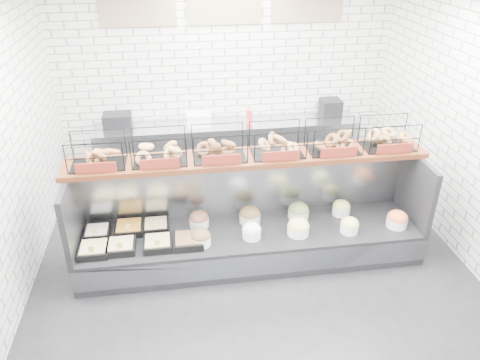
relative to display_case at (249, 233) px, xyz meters
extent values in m
plane|color=black|center=(0.02, -0.34, -0.33)|extent=(5.50, 5.50, 0.00)
cube|color=white|center=(0.02, 2.41, 1.17)|extent=(5.00, 0.02, 3.00)
cube|color=tan|center=(-1.18, 2.38, 2.17)|extent=(1.05, 0.03, 0.42)
cube|color=tan|center=(0.02, 2.38, 2.17)|extent=(1.05, 0.03, 0.42)
cube|color=tan|center=(1.22, 2.38, 2.17)|extent=(1.05, 0.03, 0.42)
cube|color=black|center=(0.02, -0.04, -0.13)|extent=(4.00, 0.90, 0.40)
cube|color=#93969B|center=(0.02, -0.48, -0.11)|extent=(4.00, 0.03, 0.28)
cube|color=#93969B|center=(0.02, 0.37, 0.47)|extent=(4.00, 0.08, 0.80)
cube|color=black|center=(-1.95, -0.04, 0.47)|extent=(0.06, 0.90, 0.80)
cube|color=black|center=(1.99, -0.04, 0.47)|extent=(0.06, 0.90, 0.80)
cube|color=black|center=(-1.75, -0.24, 0.11)|extent=(0.32, 0.32, 0.08)
cube|color=#CEBE7E|center=(-1.75, -0.24, 0.14)|extent=(0.27, 0.27, 0.04)
cube|color=#E4BE4F|center=(-1.75, -0.35, 0.20)|extent=(0.06, 0.01, 0.08)
cube|color=black|center=(-1.75, 0.09, 0.11)|extent=(0.28, 0.28, 0.08)
cube|color=silver|center=(-1.75, 0.09, 0.14)|extent=(0.24, 0.24, 0.04)
cube|color=#E4BE4F|center=(-1.75, -0.01, 0.20)|extent=(0.06, 0.01, 0.08)
cube|color=black|center=(-1.45, -0.22, 0.11)|extent=(0.31, 0.31, 0.08)
cube|color=#D0B880|center=(-1.45, -0.22, 0.14)|extent=(0.26, 0.26, 0.04)
cube|color=#E4BE4F|center=(-1.45, -0.33, 0.20)|extent=(0.06, 0.01, 0.08)
cube|color=black|center=(-1.39, 0.13, 0.11)|extent=(0.32, 0.32, 0.08)
cube|color=orange|center=(-1.39, 0.13, 0.14)|extent=(0.27, 0.27, 0.04)
cube|color=#E4BE4F|center=(-1.39, 0.02, 0.20)|extent=(0.06, 0.01, 0.08)
cube|color=black|center=(-1.06, -0.22, 0.11)|extent=(0.31, 0.31, 0.08)
cube|color=tan|center=(-1.06, -0.22, 0.14)|extent=(0.27, 0.27, 0.04)
cube|color=#E4BE4F|center=(-1.06, -0.33, 0.20)|extent=(0.06, 0.01, 0.08)
cube|color=black|center=(-1.08, 0.13, 0.11)|extent=(0.29, 0.29, 0.08)
cube|color=#DAC286|center=(-1.08, 0.13, 0.14)|extent=(0.25, 0.25, 0.04)
cube|color=#E4BE4F|center=(-1.08, 0.03, 0.20)|extent=(0.06, 0.01, 0.08)
cube|color=black|center=(-0.72, -0.22, 0.11)|extent=(0.33, 0.33, 0.08)
cube|color=brown|center=(-0.72, -0.22, 0.14)|extent=(0.28, 0.28, 0.04)
cube|color=#E4BE4F|center=(-0.72, -0.34, 0.20)|extent=(0.06, 0.01, 0.08)
cylinder|color=white|center=(-0.58, -0.24, 0.12)|extent=(0.23, 0.23, 0.11)
ellipsoid|color=brown|center=(-0.58, -0.24, 0.18)|extent=(0.22, 0.22, 0.16)
cylinder|color=white|center=(-0.58, 0.12, 0.12)|extent=(0.23, 0.23, 0.11)
ellipsoid|color=brown|center=(-0.58, 0.12, 0.18)|extent=(0.23, 0.23, 0.16)
cylinder|color=white|center=(0.00, -0.20, 0.12)|extent=(0.22, 0.22, 0.11)
ellipsoid|color=white|center=(0.00, -0.20, 0.18)|extent=(0.21, 0.21, 0.15)
cylinder|color=white|center=(0.03, 0.13, 0.12)|extent=(0.25, 0.25, 0.11)
ellipsoid|color=brown|center=(0.03, 0.13, 0.18)|extent=(0.25, 0.25, 0.17)
cylinder|color=white|center=(0.54, -0.20, 0.12)|extent=(0.25, 0.25, 0.11)
ellipsoid|color=#E6CA75|center=(0.54, -0.20, 0.18)|extent=(0.25, 0.25, 0.17)
cylinder|color=white|center=(0.63, 0.13, 0.12)|extent=(0.25, 0.25, 0.11)
ellipsoid|color=olive|center=(0.63, 0.13, 0.18)|extent=(0.25, 0.25, 0.17)
cylinder|color=white|center=(1.14, -0.25, 0.12)|extent=(0.21, 0.21, 0.11)
ellipsoid|color=#E5E275|center=(1.14, -0.25, 0.18)|extent=(0.21, 0.21, 0.15)
cylinder|color=white|center=(1.18, 0.13, 0.12)|extent=(0.22, 0.22, 0.11)
ellipsoid|color=#C7C665|center=(1.18, 0.13, 0.18)|extent=(0.21, 0.21, 0.15)
cylinder|color=white|center=(1.74, -0.21, 0.12)|extent=(0.25, 0.25, 0.11)
ellipsoid|color=orange|center=(1.74, -0.21, 0.18)|extent=(0.24, 0.24, 0.17)
cube|color=#3F1B0D|center=(0.02, 0.18, 0.90)|extent=(4.10, 0.50, 0.06)
cube|color=black|center=(-1.62, 0.18, 1.10)|extent=(0.60, 0.38, 0.34)
cube|color=maroon|center=(-1.62, -0.02, 1.00)|extent=(0.42, 0.02, 0.11)
cube|color=black|center=(-0.97, 0.18, 1.10)|extent=(0.60, 0.38, 0.34)
cube|color=maroon|center=(-0.97, -0.02, 1.00)|extent=(0.42, 0.02, 0.11)
cube|color=black|center=(-0.31, 0.18, 1.10)|extent=(0.60, 0.38, 0.34)
cube|color=maroon|center=(-0.31, -0.02, 1.00)|extent=(0.42, 0.02, 0.11)
cube|color=black|center=(0.35, 0.18, 1.10)|extent=(0.60, 0.38, 0.34)
cube|color=maroon|center=(0.35, -0.02, 1.00)|extent=(0.42, 0.02, 0.11)
cube|color=black|center=(1.00, 0.18, 1.10)|extent=(0.60, 0.38, 0.34)
cube|color=maroon|center=(1.00, -0.02, 1.00)|extent=(0.42, 0.02, 0.11)
cube|color=black|center=(1.66, 0.18, 1.10)|extent=(0.60, 0.38, 0.34)
cube|color=maroon|center=(1.66, -0.02, 1.00)|extent=(0.42, 0.02, 0.11)
cube|color=#93969B|center=(0.02, 2.09, 0.12)|extent=(4.00, 0.60, 0.90)
cube|color=black|center=(-1.61, 2.08, 0.69)|extent=(0.40, 0.30, 0.24)
cube|color=silver|center=(-0.43, 2.08, 0.66)|extent=(0.35, 0.28, 0.18)
cylinder|color=red|center=(0.33, 2.01, 0.68)|extent=(0.09, 0.09, 0.22)
cube|color=black|center=(1.60, 2.06, 0.72)|extent=(0.30, 0.30, 0.30)
camera|label=1|loc=(-0.76, -4.51, 3.22)|focal=35.00mm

